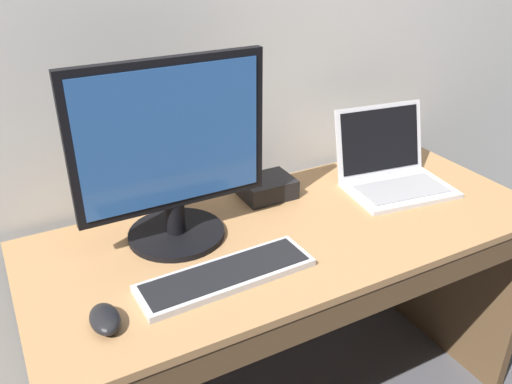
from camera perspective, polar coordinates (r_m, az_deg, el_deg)
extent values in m
cube|color=#A87A4C|center=(1.47, 4.14, -4.18)|extent=(1.44, 0.60, 0.02)
cube|color=brown|center=(2.08, 20.56, -7.68)|extent=(0.04, 0.56, 0.71)
cube|color=brown|center=(1.32, 10.85, -11.77)|extent=(1.38, 0.02, 0.08)
cube|color=silver|center=(1.71, 15.15, 0.25)|extent=(0.34, 0.25, 0.01)
cube|color=#959599|center=(1.70, 15.38, 0.35)|extent=(0.28, 0.17, 0.00)
cube|color=silver|center=(1.76, 13.13, 5.49)|extent=(0.32, 0.11, 0.22)
cube|color=black|center=(1.76, 13.22, 5.47)|extent=(0.28, 0.09, 0.19)
cylinder|color=black|center=(1.44, -8.52, -4.42)|extent=(0.26, 0.26, 0.02)
cylinder|color=black|center=(1.41, -8.66, -2.68)|extent=(0.05, 0.05, 0.08)
cube|color=black|center=(1.30, -9.18, 5.95)|extent=(0.49, 0.02, 0.38)
cube|color=#28569E|center=(1.29, -8.96, 5.74)|extent=(0.45, 0.00, 0.34)
cube|color=#BCBCC1|center=(1.27, -3.20, -8.92)|extent=(0.43, 0.14, 0.02)
cube|color=black|center=(1.26, -3.21, -8.56)|extent=(0.40, 0.12, 0.00)
ellipsoid|color=black|center=(1.18, -15.91, -12.98)|extent=(0.06, 0.10, 0.04)
cube|color=black|center=(1.61, 1.18, 0.49)|extent=(0.16, 0.13, 0.06)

